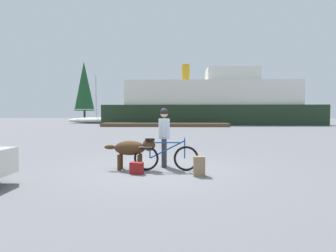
{
  "coord_description": "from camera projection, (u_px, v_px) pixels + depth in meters",
  "views": [
    {
      "loc": [
        0.52,
        -7.38,
        1.53
      ],
      "look_at": [
        0.19,
        1.13,
        1.13
      ],
      "focal_mm": 29.35,
      "sensor_mm": 36.0,
      "label": 1
    }
  ],
  "objects": [
    {
      "name": "ground_plane",
      "position": [
        159.0,
        169.0,
        7.45
      ],
      "size": [
        160.0,
        160.0,
        0.0
      ],
      "primitive_type": "plane",
      "color": "slate"
    },
    {
      "name": "pine_tree_far_left",
      "position": [
        84.0,
        86.0,
        53.26
      ],
      "size": [
        3.81,
        3.81,
        11.55
      ],
      "color": "#4C331E",
      "rests_on": "ground_plane"
    },
    {
      "name": "person_cyclist",
      "position": [
        164.0,
        132.0,
        7.79
      ],
      "size": [
        0.32,
        0.53,
        1.67
      ],
      "color": "#333338",
      "rests_on": "ground_plane"
    },
    {
      "name": "ferry_boat",
      "position": [
        211.0,
        104.0,
        37.73
      ],
      "size": [
        28.47,
        7.2,
        8.2
      ],
      "color": "#1E331E",
      "rests_on": "ground_plane"
    },
    {
      "name": "sailboat_moored",
      "position": [
        96.0,
        120.0,
        41.52
      ],
      "size": [
        8.6,
        2.41,
        7.26
      ],
      "color": "silver",
      "rests_on": "ground_plane"
    },
    {
      "name": "bicycle",
      "position": [
        166.0,
        157.0,
        7.28
      ],
      "size": [
        1.72,
        0.44,
        0.88
      ],
      "color": "black",
      "rests_on": "ground_plane"
    },
    {
      "name": "dock_pier",
      "position": [
        165.0,
        125.0,
        31.63
      ],
      "size": [
        14.44,
        2.67,
        0.4
      ],
      "primitive_type": "cube",
      "color": "brown",
      "rests_on": "ground_plane"
    },
    {
      "name": "dog",
      "position": [
        133.0,
        148.0,
        7.43
      ],
      "size": [
        1.39,
        0.46,
        0.85
      ],
      "color": "#472D19",
      "rests_on": "ground_plane"
    },
    {
      "name": "pine_tree_mid_back",
      "position": [
        213.0,
        87.0,
        56.71
      ],
      "size": [
        3.1,
        3.1,
        11.27
      ],
      "color": "#4C331E",
      "rests_on": "ground_plane"
    },
    {
      "name": "backpack",
      "position": [
        199.0,
        166.0,
        6.68
      ],
      "size": [
        0.28,
        0.2,
        0.48
      ],
      "primitive_type": "cube",
      "rotation": [
        0.0,
        0.0,
        -0.01
      ],
      "color": "#8C7251",
      "rests_on": "ground_plane"
    },
    {
      "name": "pine_tree_center",
      "position": [
        184.0,
        86.0,
        50.89
      ],
      "size": [
        3.1,
        3.1,
        9.66
      ],
      "color": "#4C331E",
      "rests_on": "ground_plane"
    },
    {
      "name": "handbag_pannier",
      "position": [
        137.0,
        168.0,
        6.89
      ],
      "size": [
        0.35,
        0.25,
        0.29
      ],
      "primitive_type": "cube",
      "rotation": [
        0.0,
        0.0,
        -0.25
      ],
      "color": "maroon",
      "rests_on": "ground_plane"
    },
    {
      "name": "pine_tree_far_right",
      "position": [
        239.0,
        87.0,
        51.44
      ],
      "size": [
        2.94,
        2.94,
        9.76
      ],
      "color": "#4C331E",
      "rests_on": "ground_plane"
    }
  ]
}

